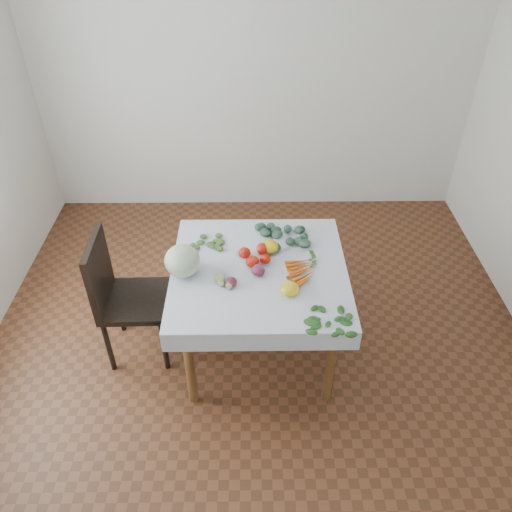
{
  "coord_description": "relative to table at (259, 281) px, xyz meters",
  "views": [
    {
      "loc": [
        -0.05,
        -2.46,
        2.81
      ],
      "look_at": [
        -0.02,
        0.05,
        0.82
      ],
      "focal_mm": 35.0,
      "sensor_mm": 36.0,
      "label": 1
    }
  ],
  "objects": [
    {
      "name": "ground",
      "position": [
        0.0,
        0.0,
        -0.65
      ],
      "size": [
        4.0,
        4.0,
        0.0
      ],
      "primitive_type": "plane",
      "color": "brown"
    },
    {
      "name": "table",
      "position": [
        0.0,
        0.0,
        0.0
      ],
      "size": [
        1.0,
        1.0,
        0.75
      ],
      "color": "brown",
      "rests_on": "ground"
    },
    {
      "name": "heirloom_back",
      "position": [
        0.07,
        0.18,
        0.14
      ],
      "size": [
        0.12,
        0.12,
        0.08
      ],
      "primitive_type": "ellipsoid",
      "rotation": [
        0.0,
        0.0,
        0.01
      ],
      "color": "yellow",
      "rests_on": "tablecloth"
    },
    {
      "name": "carrot_bunch",
      "position": [
        0.27,
        -0.05,
        0.12
      ],
      "size": [
        0.19,
        0.31,
        0.03
      ],
      "color": "#E65B19",
      "rests_on": "tablecloth"
    },
    {
      "name": "back_wall",
      "position": [
        0.0,
        2.0,
        0.7
      ],
      "size": [
        4.0,
        0.04,
        2.7
      ],
      "primitive_type": "cube",
      "color": "silver",
      "rests_on": "ground"
    },
    {
      "name": "tomato_a",
      "position": [
        -0.04,
        0.02,
        0.14
      ],
      "size": [
        0.09,
        0.09,
        0.08
      ],
      "primitive_type": "ellipsoid",
      "rotation": [
        0.0,
        0.0,
        0.0
      ],
      "color": "red",
      "rests_on": "tablecloth"
    },
    {
      "name": "heirloom_front",
      "position": [
        0.18,
        -0.24,
        0.14
      ],
      "size": [
        0.12,
        0.12,
        0.08
      ],
      "primitive_type": "ellipsoid",
      "rotation": [
        0.0,
        0.0,
        0.06
      ],
      "color": "yellow",
      "rests_on": "tablecloth"
    },
    {
      "name": "dill_bunch",
      "position": [
        -0.36,
        0.27,
        0.11
      ],
      "size": [
        0.21,
        0.18,
        0.02
      ],
      "color": "#4C6C31",
      "rests_on": "tablecloth"
    },
    {
      "name": "chair",
      "position": [
        -0.93,
        0.01,
        -0.1
      ],
      "size": [
        0.45,
        0.45,
        0.97
      ],
      "color": "black",
      "rests_on": "ground"
    },
    {
      "name": "kale_bunch",
      "position": [
        0.17,
        0.31,
        0.13
      ],
      "size": [
        0.33,
        0.3,
        0.05
      ],
      "color": "#365945",
      "rests_on": "tablecloth"
    },
    {
      "name": "tomato_c",
      "position": [
        0.04,
        0.06,
        0.13
      ],
      "size": [
        0.09,
        0.09,
        0.06
      ],
      "primitive_type": "ellipsoid",
      "rotation": [
        0.0,
        0.0,
        0.37
      ],
      "color": "red",
      "rests_on": "tablecloth"
    },
    {
      "name": "cabbage",
      "position": [
        -0.48,
        -0.04,
        0.2
      ],
      "size": [
        0.26,
        0.26,
        0.2
      ],
      "primitive_type": "ellipsoid",
      "rotation": [
        0.0,
        0.0,
        0.15
      ],
      "color": "beige",
      "rests_on": "tablecloth"
    },
    {
      "name": "tablecloth",
      "position": [
        0.0,
        0.0,
        0.1
      ],
      "size": [
        1.12,
        1.12,
        0.01
      ],
      "primitive_type": "cube",
      "color": "white",
      "rests_on": "table"
    },
    {
      "name": "onion_a",
      "position": [
        -0.18,
        -0.16,
        0.13
      ],
      "size": [
        0.09,
        0.09,
        0.06
      ],
      "primitive_type": "ellipsoid",
      "rotation": [
        0.0,
        0.0,
        0.33
      ],
      "color": "#501733",
      "rests_on": "tablecloth"
    },
    {
      "name": "tomatillo_cluster",
      "position": [
        -0.22,
        -0.14,
        0.13
      ],
      "size": [
        0.1,
        0.12,
        0.05
      ],
      "color": "#B8D078",
      "rests_on": "tablecloth"
    },
    {
      "name": "basil_bunch",
      "position": [
        0.4,
        -0.48,
        0.11
      ],
      "size": [
        0.31,
        0.22,
        0.01
      ],
      "color": "#28561B",
      "rests_on": "tablecloth"
    },
    {
      "name": "tomato_d",
      "position": [
        0.03,
        0.16,
        0.14
      ],
      "size": [
        0.1,
        0.1,
        0.08
      ],
      "primitive_type": "ellipsoid",
      "rotation": [
        0.0,
        0.0,
        0.24
      ],
      "color": "red",
      "rests_on": "tablecloth"
    },
    {
      "name": "onion_b",
      "position": [
        -0.01,
        -0.06,
        0.14
      ],
      "size": [
        0.11,
        0.11,
        0.07
      ],
      "primitive_type": "ellipsoid",
      "rotation": [
        0.0,
        0.0,
        0.26
      ],
      "color": "#501733",
      "rests_on": "tablecloth"
    },
    {
      "name": "tomato_b",
      "position": [
        -0.09,
        0.12,
        0.14
      ],
      "size": [
        0.1,
        0.1,
        0.07
      ],
      "primitive_type": "ellipsoid",
      "rotation": [
        0.0,
        0.0,
        0.21
      ],
      "color": "red",
      "rests_on": "tablecloth"
    }
  ]
}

